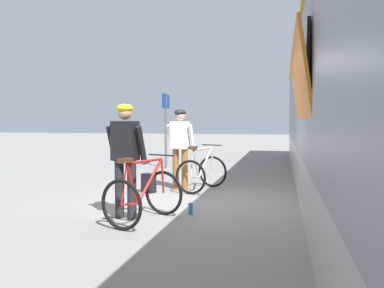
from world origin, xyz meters
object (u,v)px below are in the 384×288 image
Objects in this scene: backpack_on_platform at (149,183)px; water_bottle_near_the_bikes at (191,209)px; bicycle_near_red at (144,195)px; bicycle_far_silver at (202,172)px; cyclist_near_in_dark at (125,150)px; platform_sign_post at (166,118)px; train_car at (384,96)px; cyclist_far_in_white at (180,142)px.

backpack_on_platform is 2.12m from water_bottle_near_the_bikes.
bicycle_near_red is 2.81m from bicycle_far_silver.
bicycle_near_red is at bearing -96.17° from bicycle_far_silver.
water_bottle_near_the_bikes is (0.91, 0.49, -0.96)m from cyclist_near_in_dark.
bicycle_near_red is (0.35, -0.16, -0.65)m from cyclist_near_in_dark.
platform_sign_post is (-1.65, 6.50, 1.22)m from bicycle_near_red.
train_car is at bearing -37.64° from platform_sign_post.
cyclist_near_in_dark is (-4.13, -2.16, -0.91)m from train_car.
train_car reaches higher than bicycle_near_red.
cyclist_near_in_dark reaches higher than bicycle_near_red.
platform_sign_post is at bearing 111.61° from cyclist_far_in_white.
water_bottle_near_the_bikes is at bearing -70.90° from cyclist_far_in_white.
water_bottle_near_the_bikes is at bearing -83.11° from bicycle_far_silver.
cyclist_near_in_dark is 2.79m from bicycle_far_silver.
train_car is 52.52× the size of backpack_on_platform.
platform_sign_post is (-2.21, 5.86, 1.53)m from water_bottle_near_the_bikes.
platform_sign_post reaches higher than water_bottle_near_the_bikes.
cyclist_far_in_white is 1.14m from backpack_on_platform.
train_car is 11.92× the size of cyclist_near_in_dark.
backpack_on_platform is (-0.40, 2.15, -0.85)m from cyclist_near_in_dark.
cyclist_far_in_white is at bearing 109.10° from water_bottle_near_the_bikes.
train_car is at bearing -7.82° from bicycle_far_silver.
platform_sign_post is at bearing 101.58° from cyclist_near_in_dark.
bicycle_far_silver is at bearing 172.18° from train_car.
bicycle_far_silver is (0.65, 2.63, -0.65)m from cyclist_near_in_dark.
bicycle_near_red and bicycle_far_silver have the same top height.
cyclist_far_in_white is 1.44× the size of bicycle_far_silver.
cyclist_far_in_white reaches higher than backpack_on_platform.
cyclist_far_in_white is at bearing 93.93° from bicycle_near_red.
cyclist_far_in_white is 9.65× the size of water_bottle_near_the_bikes.
backpack_on_platform is (-0.55, -0.51, -0.85)m from cyclist_far_in_white.
cyclist_near_in_dark is at bearing -78.42° from platform_sign_post.
cyclist_near_in_dark is at bearing -151.82° from water_bottle_near_the_bikes.
backpack_on_platform is 2.19× the size of water_bottle_near_the_bikes.
backpack_on_platform is 0.17× the size of platform_sign_post.
water_bottle_near_the_bikes is (0.26, -2.15, -0.31)m from bicycle_far_silver.
bicycle_near_red reaches higher than backpack_on_platform.
bicycle_near_red is 6.74× the size of water_bottle_near_the_bikes.
backpack_on_platform is at bearing -155.31° from bicycle_far_silver.
platform_sign_post reaches higher than bicycle_far_silver.
cyclist_far_in_white is 4.00m from platform_sign_post.
bicycle_near_red is at bearing -75.75° from platform_sign_post.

